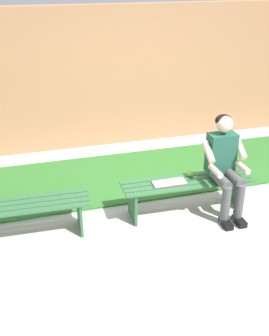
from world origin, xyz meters
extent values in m
cube|color=#B2B2AD|center=(1.02, 1.00, -0.02)|extent=(10.00, 7.00, 0.04)
cube|color=#2D6B28|center=(1.02, -1.12, 0.01)|extent=(9.00, 1.53, 0.03)
cube|color=#B27A51|center=(0.50, -2.50, 1.15)|extent=(9.50, 0.24, 2.29)
cube|color=#2D6038|center=(0.00, -0.16, 0.43)|extent=(1.63, 0.14, 0.02)
cube|color=#2D6038|center=(0.00, -0.05, 0.43)|extent=(1.63, 0.14, 0.02)
cube|color=#2D6038|center=(0.00, 0.05, 0.43)|extent=(1.63, 0.14, 0.02)
cube|color=#2D6038|center=(0.00, 0.16, 0.43)|extent=(1.63, 0.14, 0.02)
cube|color=#2D6038|center=(-0.69, 0.02, 0.21)|extent=(0.04, 0.36, 0.42)
cube|color=#2D6038|center=(0.69, -0.02, 0.21)|extent=(0.04, 0.36, 0.42)
cube|color=#2D6038|center=(2.04, -0.16, 0.43)|extent=(1.64, 0.14, 0.02)
cube|color=#2D6038|center=(2.05, -0.05, 0.43)|extent=(1.64, 0.14, 0.02)
cube|color=#2D6038|center=(2.05, 0.05, 0.43)|extent=(1.64, 0.14, 0.02)
cube|color=#2D6038|center=(2.05, 0.16, 0.43)|extent=(1.64, 0.14, 0.02)
cube|color=#2D6038|center=(1.35, 0.02, 0.21)|extent=(0.04, 0.36, 0.42)
cube|color=#1E513D|center=(-0.44, -0.02, 0.76)|extent=(0.34, 0.20, 0.50)
sphere|color=beige|center=(-0.44, -0.01, 1.14)|extent=(0.20, 0.20, 0.20)
ellipsoid|color=black|center=(-0.44, -0.04, 1.17)|extent=(0.20, 0.19, 0.15)
cylinder|color=#4C4C4C|center=(-0.53, 0.18, 0.51)|extent=(0.13, 0.40, 0.13)
cylinder|color=#4C4C4C|center=(-0.35, 0.18, 0.51)|extent=(0.13, 0.40, 0.13)
cylinder|color=#4C4C4C|center=(-0.53, 0.38, 0.25)|extent=(0.11, 0.11, 0.51)
cube|color=black|center=(-0.53, 0.44, 0.04)|extent=(0.10, 0.22, 0.07)
cylinder|color=#4C4C4C|center=(-0.35, 0.38, 0.25)|extent=(0.11, 0.11, 0.51)
cube|color=black|center=(-0.35, 0.44, 0.04)|extent=(0.10, 0.22, 0.07)
cylinder|color=beige|center=(-0.65, 0.06, 0.83)|extent=(0.08, 0.28, 0.23)
cylinder|color=beige|center=(-0.61, 0.22, 0.65)|extent=(0.07, 0.26, 0.07)
cylinder|color=beige|center=(-0.23, 0.06, 0.83)|extent=(0.08, 0.28, 0.23)
cylinder|color=beige|center=(-0.26, 0.22, 0.65)|extent=(0.07, 0.26, 0.07)
sphere|color=#72B738|center=(-0.08, -0.10, 0.48)|extent=(0.08, 0.08, 0.08)
cube|color=white|center=(0.13, 0.00, 0.45)|extent=(0.20, 0.16, 0.02)
cube|color=white|center=(0.34, 0.00, 0.45)|extent=(0.20, 0.16, 0.02)
cube|color=red|center=(0.24, 0.00, 0.44)|extent=(0.42, 0.17, 0.01)
camera|label=1|loc=(1.80, 4.00, 2.80)|focal=42.86mm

